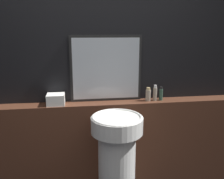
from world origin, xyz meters
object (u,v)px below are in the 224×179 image
conditioner_bottle (155,93)px  shampoo_bottle (148,95)px  towel_stack (56,99)px  lotion_bottle (161,94)px  pedestal_sink (117,161)px  mirror (106,69)px

conditioner_bottle → shampoo_bottle: bearing=180.0°
shampoo_bottle → towel_stack: bearing=-180.0°
conditioner_bottle → lotion_bottle: (0.06, 0.00, -0.01)m
pedestal_sink → conditioner_bottle: conditioner_bottle is taller
conditioner_bottle → lotion_bottle: bearing=0.0°
towel_stack → shampoo_bottle: (0.93, 0.00, 0.01)m
pedestal_sink → mirror: mirror is taller
lotion_bottle → shampoo_bottle: bearing=-180.0°
pedestal_sink → towel_stack: towel_stack is taller
pedestal_sink → conditioner_bottle: 0.79m
mirror → lotion_bottle: mirror is taller
pedestal_sink → lotion_bottle: bearing=36.6°
towel_stack → lotion_bottle: size_ratio=1.20×
pedestal_sink → towel_stack: size_ratio=5.66×
mirror → lotion_bottle: (0.56, -0.08, -0.27)m
mirror → towel_stack: bearing=-171.3°
shampoo_bottle → conditioner_bottle: conditioner_bottle is taller
pedestal_sink → shampoo_bottle: size_ratio=6.90×
lotion_bottle → towel_stack: bearing=-180.0°
mirror → conditioner_bottle: 0.57m
shampoo_bottle → lotion_bottle: bearing=0.0°
mirror → shampoo_bottle: mirror is taller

